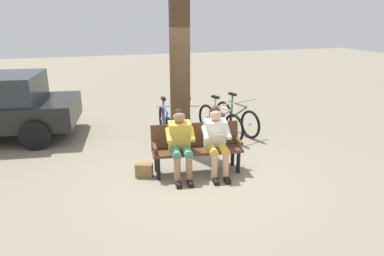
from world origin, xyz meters
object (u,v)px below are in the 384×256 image
Objects in this scene: person_companion at (180,140)px; bicycle_red at (189,123)px; bench at (196,144)px; tree_trunk at (180,75)px; litter_bin at (217,131)px; bicycle_green at (165,124)px; bicycle_orange at (236,118)px; person_reading at (216,138)px; bicycle_blue at (220,122)px; handbag at (144,170)px.

person_companion is 2.00m from bicycle_red.
tree_trunk reaches higher than bench.
bench is 2.25× the size of litter_bin.
litter_bin is (-0.80, -1.00, -0.14)m from bench.
bench is 1.85m from bicycle_green.
person_companion is 2.75m from bicycle_orange.
person_reading reaches higher than bicycle_blue.
bicycle_orange is at bearing -125.17° from bench.
bench is at bearing -152.71° from person_companion.
handbag is 0.18× the size of bicycle_green.
bicycle_green reaches higher than handbag.
bicycle_green is at bearing -105.20° from bicycle_orange.
bicycle_blue reaches higher than handbag.
person_companion is 2.30m from bicycle_blue.
litter_bin is 0.81m from bicycle_red.
litter_bin is at bearing -121.39° from bench.
bicycle_blue is (-0.33, -0.62, -0.01)m from litter_bin.
bench is 1.01× the size of bicycle_blue.
bench is at bearing 88.47° from tree_trunk.
handbag is (0.62, -0.16, -0.54)m from person_companion.
bicycle_red is (0.40, -0.71, -0.01)m from litter_bin.
handbag is at bearing 4.84° from bench.
person_companion is (0.64, -0.08, -0.00)m from person_reading.
litter_bin is at bearing -60.00° from bicycle_orange.
litter_bin is at bearing 52.70° from bicycle_green.
litter_bin is 0.45× the size of bicycle_blue.
bench is 1.98m from bicycle_blue.
bicycle_blue is 0.97× the size of bicycle_green.
litter_bin is 0.45× the size of bicycle_red.
handbag is 2.63m from bicycle_blue.
tree_trunk is 1.96× the size of bicycle_red.
litter_bin is (-1.75, -0.97, 0.25)m from handbag.
bicycle_green is at bearing -86.20° from bicycle_red.
person_companion is at bearing -0.05° from person_reading.
person_companion is 0.73× the size of bicycle_orange.
bench is at bearing -27.02° from person_reading.
bicycle_red reaches higher than handbag.
tree_trunk is 1.41m from bicycle_red.
bicycle_blue is 1.27m from bicycle_green.
person_reading is at bearing 67.65° from litter_bin.
bicycle_red is (-1.35, -1.68, 0.24)m from handbag.
bicycle_orange is (-1.59, -0.66, -1.23)m from tree_trunk.
tree_trunk is 2.12m from bicycle_orange.
bench reaches higher than handbag.
person_reading is 1.64× the size of litter_bin.
handbag is at bearing -67.97° from bicycle_blue.
bicycle_green is (0.92, -0.84, -0.01)m from litter_bin.
person_reading is at bearing 152.98° from bench.
handbag is at bearing -69.37° from bicycle_orange.
tree_trunk reaches higher than bicycle_green.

